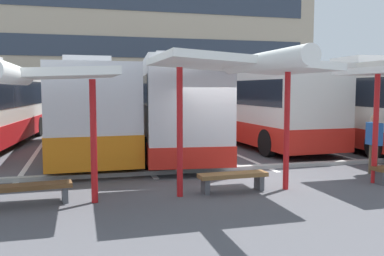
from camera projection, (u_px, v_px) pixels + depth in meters
ground_plane at (224, 178)px, 11.59m from camera, size 160.00×160.00×0.00m
terminal_building at (119, 36)px, 40.80m from camera, size 34.14×14.20×17.91m
coach_bus_1 at (85, 111)px, 16.15m from camera, size 2.98×10.97×3.55m
coach_bus_2 at (170, 105)px, 17.41m from camera, size 3.72×12.62×3.78m
coach_bus_3 at (251, 105)px, 19.13m from camera, size 3.14×11.13×3.70m
coach_bus_4 at (339, 104)px, 19.02m from camera, size 3.43×12.43×3.77m
lane_stripe_1 at (39, 149)px, 17.22m from camera, size 0.16×14.00×0.01m
lane_stripe_2 at (128, 146)px, 18.16m from camera, size 0.16×14.00×0.01m
lane_stripe_3 at (209, 143)px, 19.09m from camera, size 0.16×14.00×0.01m
lane_stripe_4 at (281, 140)px, 20.03m from camera, size 0.16×14.00×0.01m
lane_stripe_5 at (348, 138)px, 20.97m from camera, size 0.16×14.00×0.01m
waiting_shelter_0 at (19, 78)px, 8.23m from camera, size 3.84×4.34×2.89m
bench_0 at (25, 190)px, 8.82m from camera, size 1.92×0.61×0.45m
waiting_shelter_1 at (240, 67)px, 9.41m from camera, size 3.67×4.88×3.21m
bench_1 at (233, 178)px, 10.03m from camera, size 1.71×0.48×0.45m
platform_kerb at (213, 169)px, 12.52m from camera, size 44.00×0.24×0.12m
waiting_passenger_1 at (374, 140)px, 12.00m from camera, size 0.24×0.51×1.73m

